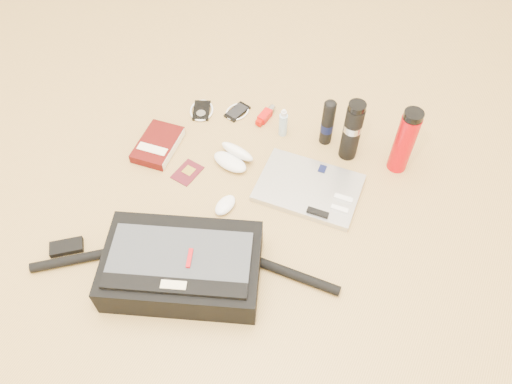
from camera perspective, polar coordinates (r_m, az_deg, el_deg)
ground at (r=1.71m, az=-2.42°, el=-2.75°), size 4.00×4.00×0.00m
messenger_bag at (r=1.56m, az=-8.51°, el=-8.36°), size 0.91×0.45×0.13m
laptop at (r=1.77m, az=6.08°, el=0.45°), size 0.37×0.28×0.03m
book at (r=1.92m, az=-11.12°, el=5.33°), size 0.16×0.22×0.04m
passport at (r=1.84m, az=-7.84°, el=2.24°), size 0.09×0.11×0.01m
mouse at (r=1.72m, az=-3.54°, el=-1.51°), size 0.06×0.10×0.03m
sunglasses_case at (r=1.84m, az=-2.58°, el=4.03°), size 0.16×0.14×0.08m
ipod at (r=2.05m, az=-6.23°, el=9.25°), size 0.13×0.13×0.01m
phone at (r=2.03m, az=-2.15°, el=9.17°), size 0.10×0.11×0.01m
inhaler at (r=2.00m, az=1.09°, el=8.75°), size 0.04×0.12×0.03m
spray_bottle at (r=1.92m, az=3.12°, el=7.80°), size 0.03×0.03×0.12m
aerosol_can at (r=1.87m, az=8.20°, el=7.90°), size 0.05×0.05×0.20m
thermos_black at (r=1.82m, az=10.92°, el=6.93°), size 0.07×0.07×0.25m
thermos_red at (r=1.82m, az=16.62°, el=5.57°), size 0.09×0.09×0.27m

